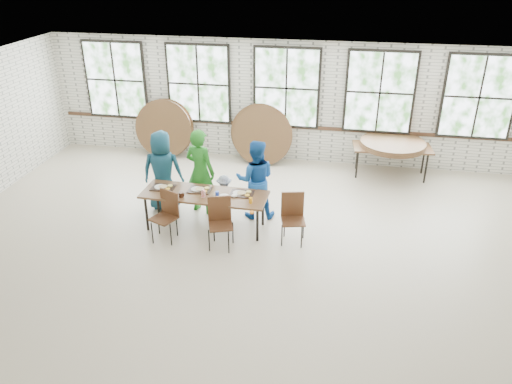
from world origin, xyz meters
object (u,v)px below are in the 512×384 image
dining_table (204,196)px  storage_table (392,149)px  chair_near_left (167,211)px  chair_near_right (220,218)px

dining_table → storage_table: same height
storage_table → chair_near_left: bearing=-144.4°
chair_near_left → chair_near_right: (1.03, -0.06, 0.00)m
chair_near_right → storage_table: (3.22, 3.71, 0.13)m
chair_near_right → dining_table: bearing=110.3°
chair_near_left → storage_table: bearing=63.7°
dining_table → chair_near_right: chair_near_right is taller
chair_near_right → storage_table: size_ratio=0.51×
chair_near_left → chair_near_right: same height
chair_near_left → dining_table: bearing=62.3°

